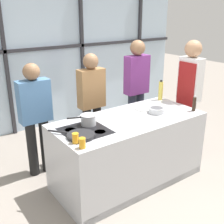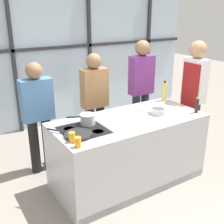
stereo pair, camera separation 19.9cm
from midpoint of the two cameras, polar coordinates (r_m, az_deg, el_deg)
name	(u,v)px [view 1 (the left image)]	position (r m, az deg, el deg)	size (l,w,h in m)	color
ground_plane	(128,180)	(4.01, 1.73, -13.59)	(18.00, 18.00, 0.00)	gray
back_window_wall	(46,55)	(5.61, -14.28, 11.13)	(6.40, 0.10, 2.80)	silver
demo_island	(128,150)	(3.78, 1.80, -7.83)	(1.98, 0.91, 0.92)	#B7BABF
chef	(189,89)	(4.45, 14.17, 4.56)	(0.25, 0.37, 1.81)	#232838
spectator_far_left	(36,114)	(3.95, -16.67, -0.39)	(0.43, 0.22, 1.59)	black
spectator_center_left	(92,99)	(4.28, -5.49, 2.54)	(0.41, 0.23, 1.63)	black
spectator_center_right	(136,85)	(4.75, 3.80, 5.46)	(0.42, 0.25, 1.77)	#232838
frying_pan	(80,135)	(3.10, -8.31, -4.72)	(0.40, 0.48, 0.04)	#232326
saucepan	(88,119)	(3.39, -6.52, -1.53)	(0.34, 0.20, 0.13)	silver
white_plate	(144,109)	(3.93, 5.01, 0.68)	(0.24, 0.24, 0.01)	white
mixing_bowl	(157,110)	(3.79, 7.57, 0.37)	(0.21, 0.21, 0.07)	silver
oil_bottle	(161,91)	(4.34, 8.57, 4.33)	(0.07, 0.07, 0.31)	#E0CC4C
pepper_grinder	(194,104)	(3.95, 14.98, 1.60)	(0.05, 0.05, 0.22)	#332319
juice_glass_near	(82,143)	(2.85, -8.07, -6.29)	(0.07, 0.07, 0.11)	orange
juice_glass_far	(75,138)	(2.96, -9.36, -5.28)	(0.07, 0.07, 0.11)	orange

